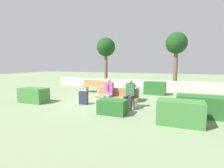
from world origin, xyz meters
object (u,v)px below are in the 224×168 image
(bench_left_side, at_px, (93,88))
(tree_leftmost, at_px, (106,48))
(bench_front, at_px, (116,99))
(person_seated_man, at_px, (108,91))
(person_seated_woman, at_px, (130,92))
(planter_corner_left, at_px, (129,90))
(tree_center_left, at_px, (176,45))
(suitcase, at_px, (84,98))

(bench_left_side, xyz_separation_m, tree_leftmost, (-0.70, 3.86, 3.11))
(bench_left_side, bearing_deg, bench_front, -41.96)
(person_seated_man, xyz_separation_m, person_seated_woman, (1.04, 0.00, 0.00))
(planter_corner_left, distance_m, tree_leftmost, 7.44)
(bench_front, xyz_separation_m, planter_corner_left, (0.24, 1.43, 0.24))
(tree_center_left, bearing_deg, person_seated_woman, -104.02)
(bench_front, xyz_separation_m, tree_leftmost, (-3.65, 7.09, 3.09))
(planter_corner_left, bearing_deg, bench_front, -99.61)
(bench_left_side, distance_m, tree_center_left, 6.99)
(tree_center_left, bearing_deg, person_seated_man, -112.07)
(person_seated_man, distance_m, tree_center_left, 7.69)
(person_seated_man, height_order, tree_center_left, tree_center_left)
(bench_left_side, relative_size, tree_leftmost, 0.39)
(person_seated_woman, relative_size, suitcase, 1.55)
(bench_left_side, xyz_separation_m, person_seated_woman, (3.66, -3.37, 0.41))
(bench_left_side, height_order, person_seated_woman, person_seated_woman)
(planter_corner_left, height_order, suitcase, planter_corner_left)
(person_seated_man, distance_m, tree_leftmost, 8.41)
(person_seated_man, bearing_deg, tree_leftmost, 114.60)
(bench_front, relative_size, person_seated_woman, 1.55)
(planter_corner_left, relative_size, tree_center_left, 0.28)
(bench_front, relative_size, planter_corner_left, 1.72)
(tree_leftmost, bearing_deg, suitcase, -74.64)
(tree_leftmost, height_order, tree_center_left, tree_leftmost)
(bench_front, relative_size, tree_center_left, 0.47)
(suitcase, xyz_separation_m, tree_center_left, (4.01, 6.77, 3.09))
(person_seated_man, height_order, suitcase, person_seated_man)
(person_seated_man, distance_m, person_seated_woman, 1.04)
(person_seated_man, bearing_deg, tree_center_left, 67.93)
(bench_front, bearing_deg, tree_leftmost, 117.25)
(tree_center_left, bearing_deg, suitcase, -120.65)
(person_seated_woman, xyz_separation_m, planter_corner_left, (-0.46, 1.57, -0.15))
(bench_front, xyz_separation_m, person_seated_woman, (0.70, -0.14, 0.39))
(bench_left_side, bearing_deg, tree_center_left, 37.40)
(bench_front, bearing_deg, bench_left_side, 132.48)
(bench_left_side, relative_size, planter_corner_left, 1.43)
(person_seated_woman, height_order, planter_corner_left, person_seated_woman)
(bench_front, height_order, person_seated_man, person_seated_man)
(suitcase, xyz_separation_m, tree_leftmost, (-2.01, 7.32, 3.10))
(suitcase, distance_m, tree_center_left, 8.45)
(bench_front, xyz_separation_m, bench_left_side, (-2.96, 3.23, -0.01))
(bench_front, bearing_deg, person_seated_woman, -11.60)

